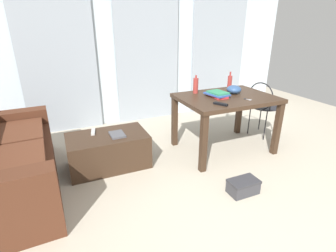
# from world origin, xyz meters

# --- Properties ---
(ground_plane) EXTENTS (7.61, 7.61, 0.00)m
(ground_plane) POSITION_xyz_m (0.00, 1.18, 0.00)
(ground_plane) COLOR #B2A893
(wall_back) EXTENTS (5.52, 0.10, 2.48)m
(wall_back) POSITION_xyz_m (0.00, 3.17, 1.24)
(wall_back) COLOR silver
(wall_back) RESTS_ON ground
(curtains) EXTENTS (3.92, 0.03, 2.07)m
(curtains) POSITION_xyz_m (0.00, 3.08, 1.04)
(curtains) COLOR #99A3AD
(curtains) RESTS_ON ground
(couch) EXTENTS (0.91, 1.85, 0.80)m
(couch) POSITION_xyz_m (-2.08, 1.55, 0.32)
(couch) COLOR #4C2819
(couch) RESTS_ON ground
(coffee_table) EXTENTS (0.93, 0.55, 0.41)m
(coffee_table) POSITION_xyz_m (-1.03, 1.67, 0.20)
(coffee_table) COLOR #382619
(coffee_table) RESTS_ON ground
(craft_table) EXTENTS (1.21, 0.88, 0.75)m
(craft_table) POSITION_xyz_m (0.50, 1.49, 0.65)
(craft_table) COLOR #382619
(craft_table) RESTS_ON ground
(wire_chair) EXTENTS (0.41, 0.43, 0.84)m
(wire_chair) POSITION_xyz_m (1.28, 1.65, 0.52)
(wire_chair) COLOR black
(wire_chair) RESTS_ON ground
(bottle_near) EXTENTS (0.06, 0.06, 0.24)m
(bottle_near) POSITION_xyz_m (0.79, 1.84, 0.85)
(bottle_near) COLOR #99332D
(bottle_near) RESTS_ON craft_table
(bottle_far) EXTENTS (0.07, 0.07, 0.24)m
(bottle_far) POSITION_xyz_m (0.21, 1.80, 0.85)
(bottle_far) COLOR #99332D
(bottle_far) RESTS_ON craft_table
(bowl) EXTENTS (0.19, 0.19, 0.11)m
(bowl) POSITION_xyz_m (0.67, 1.57, 0.81)
(bowl) COLOR #2D4C7A
(bowl) RESTS_ON craft_table
(book_stack) EXTENTS (0.26, 0.33, 0.07)m
(book_stack) POSITION_xyz_m (0.37, 1.52, 0.78)
(book_stack) COLOR red
(book_stack) RESTS_ON craft_table
(tv_remote_on_table) EXTENTS (0.12, 0.17, 0.02)m
(tv_remote_on_table) POSITION_xyz_m (0.21, 1.20, 0.76)
(tv_remote_on_table) COLOR black
(tv_remote_on_table) RESTS_ON craft_table
(scissors) EXTENTS (0.07, 0.10, 0.00)m
(scissors) POSITION_xyz_m (0.64, 1.27, 0.75)
(scissors) COLOR #9EA0A5
(scissors) RESTS_ON craft_table
(tv_remote_primary) EXTENTS (0.08, 0.19, 0.02)m
(tv_remote_primary) POSITION_xyz_m (-1.17, 1.81, 0.42)
(tv_remote_primary) COLOR #B7B7B2
(tv_remote_primary) RESTS_ON coffee_table
(magazine) EXTENTS (0.16, 0.22, 0.02)m
(magazine) POSITION_xyz_m (-0.92, 1.61, 0.42)
(magazine) COLOR #4C4C51
(magazine) RESTS_ON coffee_table
(shoebox) EXTENTS (0.31, 0.19, 0.15)m
(shoebox) POSITION_xyz_m (0.11, 0.56, 0.08)
(shoebox) COLOR #38383D
(shoebox) RESTS_ON ground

